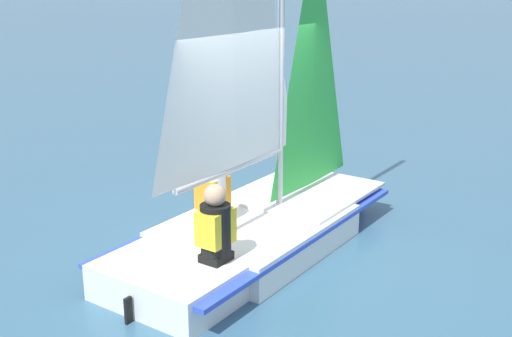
{
  "coord_description": "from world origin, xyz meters",
  "views": [
    {
      "loc": [
        5.37,
        4.33,
        3.09
      ],
      "look_at": [
        0.0,
        0.0,
        0.97
      ],
      "focal_mm": 45.0,
      "sensor_mm": 36.0,
      "label": 1
    }
  ],
  "objects_px": {
    "sailboat_main": "(256,187)",
    "sailor_crew": "(216,237)",
    "sailor_helm": "(213,202)",
    "buoy_marker": "(198,133)"
  },
  "relations": [
    {
      "from": "sailor_helm",
      "to": "sailor_crew",
      "type": "height_order",
      "value": "same"
    },
    {
      "from": "sailor_helm",
      "to": "sailor_crew",
      "type": "bearing_deg",
      "value": -139.97
    },
    {
      "from": "sailor_helm",
      "to": "buoy_marker",
      "type": "bearing_deg",
      "value": 41.89
    },
    {
      "from": "buoy_marker",
      "to": "sailor_crew",
      "type": "bearing_deg",
      "value": 45.67
    },
    {
      "from": "sailboat_main",
      "to": "sailor_crew",
      "type": "xyz_separation_m",
      "value": [
        1.12,
        0.41,
        -0.13
      ]
    },
    {
      "from": "sailor_crew",
      "to": "sailor_helm",
      "type": "bearing_deg",
      "value": 40.03
    },
    {
      "from": "sailor_crew",
      "to": "buoy_marker",
      "type": "relative_size",
      "value": 1.12
    },
    {
      "from": "sailboat_main",
      "to": "sailor_crew",
      "type": "distance_m",
      "value": 1.2
    },
    {
      "from": "sailor_crew",
      "to": "buoy_marker",
      "type": "xyz_separation_m",
      "value": [
        -4.25,
        -4.35,
        -0.44
      ]
    },
    {
      "from": "sailor_helm",
      "to": "sailor_crew",
      "type": "distance_m",
      "value": 1.01
    }
  ]
}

